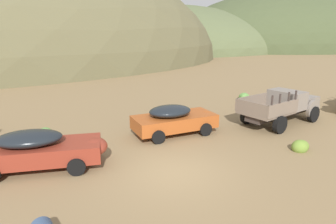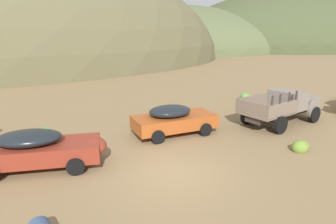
# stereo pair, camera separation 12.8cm
# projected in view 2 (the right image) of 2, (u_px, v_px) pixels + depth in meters

# --- Properties ---
(ground_plane) EXTENTS (300.00, 300.00, 0.00)m
(ground_plane) POSITION_uv_depth(u_px,v_px,m) (172.00, 173.00, 11.07)
(ground_plane) COLOR olive
(hill_far_left) EXTENTS (112.22, 67.26, 27.29)m
(hill_far_left) POSITION_uv_depth(u_px,v_px,m) (150.00, 50.00, 90.39)
(hill_far_left) COLOR #56603D
(hill_far_left) RESTS_ON ground
(hill_distant) EXTENTS (89.99, 60.77, 37.78)m
(hill_distant) POSITION_uv_depth(u_px,v_px,m) (293.00, 48.00, 101.24)
(hill_distant) COLOR #424C2D
(hill_distant) RESTS_ON ground
(car_rust_red) EXTENTS (5.22, 2.69, 1.57)m
(car_rust_red) POSITION_uv_depth(u_px,v_px,m) (42.00, 148.00, 11.28)
(car_rust_red) COLOR maroon
(car_rust_red) RESTS_ON ground
(car_oxide_orange) EXTENTS (4.61, 2.17, 1.57)m
(car_oxide_orange) POSITION_uv_depth(u_px,v_px,m) (177.00, 119.00, 15.16)
(car_oxide_orange) COLOR #A34C1E
(car_oxide_orange) RESTS_ON ground
(truck_primer_gray) EXTENTS (5.90, 3.36, 2.16)m
(truck_primer_gray) POSITION_uv_depth(u_px,v_px,m) (286.00, 106.00, 17.12)
(truck_primer_gray) COLOR #3D322D
(truck_primer_gray) RESTS_ON ground
(bush_back_edge) EXTENTS (0.76, 0.78, 0.72)m
(bush_back_edge) POSITION_uv_depth(u_px,v_px,m) (46.00, 135.00, 14.68)
(bush_back_edge) COLOR #5B8E42
(bush_back_edge) RESTS_ON ground
(bush_between_trucks) EXTENTS (0.90, 0.72, 0.65)m
(bush_between_trucks) POSITION_uv_depth(u_px,v_px,m) (300.00, 147.00, 13.09)
(bush_between_trucks) COLOR olive
(bush_between_trucks) RESTS_ON ground
(bush_front_right) EXTENTS (0.97, 0.97, 0.66)m
(bush_front_right) POSITION_uv_depth(u_px,v_px,m) (245.00, 97.00, 23.20)
(bush_front_right) COLOR #5B8E42
(bush_front_right) RESTS_ON ground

